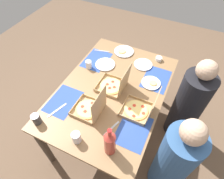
% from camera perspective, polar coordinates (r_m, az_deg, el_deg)
% --- Properties ---
extents(ground_plane, '(6.00, 6.00, 0.00)m').
position_cam_1_polar(ground_plane, '(2.54, -0.00, -11.22)').
color(ground_plane, brown).
extents(dining_table, '(1.49, 1.02, 0.76)m').
position_cam_1_polar(dining_table, '(2.00, -0.00, -1.98)').
color(dining_table, '#3F3328').
rests_on(dining_table, ground_plane).
extents(placemat_near_left, '(0.36, 0.26, 0.00)m').
position_cam_1_polar(placemat_near_left, '(2.25, -4.73, 8.95)').
color(placemat_near_left, '#2D4C9E').
rests_on(placemat_near_left, dining_table).
extents(placemat_near_right, '(0.36, 0.26, 0.00)m').
position_cam_1_polar(placemat_near_right, '(1.88, -14.52, -3.41)').
color(placemat_near_right, '#2D4C9E').
rests_on(placemat_near_right, dining_table).
extents(placemat_far_left, '(0.36, 0.26, 0.00)m').
position_cam_1_polar(placemat_far_left, '(2.07, 13.19, 3.13)').
color(placemat_far_left, '#2D4C9E').
rests_on(placemat_far_left, dining_table).
extents(placemat_far_right, '(0.36, 0.26, 0.00)m').
position_cam_1_polar(placemat_far_right, '(1.66, 6.46, -12.09)').
color(placemat_far_right, '#2D4C9E').
rests_on(placemat_far_right, dining_table).
extents(pizza_box_edge_far, '(0.26, 0.28, 0.29)m').
position_cam_1_polar(pizza_box_edge_far, '(1.73, 8.33, -5.85)').
color(pizza_box_edge_far, tan).
rests_on(pizza_box_edge_far, dining_table).
extents(pizza_box_corner_right, '(0.26, 0.29, 0.30)m').
position_cam_1_polar(pizza_box_corner_right, '(1.89, 0.56, 1.43)').
color(pizza_box_corner_right, tan).
rests_on(pizza_box_corner_right, dining_table).
extents(pizza_box_center, '(0.25, 0.26, 0.29)m').
position_cam_1_polar(pizza_box_center, '(1.73, -6.65, -5.61)').
color(pizza_box_center, tan).
rests_on(pizza_box_center, dining_table).
extents(plate_middle, '(0.20, 0.20, 0.03)m').
position_cam_1_polar(plate_middle, '(2.00, 11.74, 1.93)').
color(plate_middle, white).
rests_on(plate_middle, dining_table).
extents(plate_near_left, '(0.22, 0.22, 0.02)m').
position_cam_1_polar(plate_near_left, '(2.17, -2.07, 7.58)').
color(plate_near_left, white).
rests_on(plate_near_left, dining_table).
extents(plate_far_right, '(0.24, 0.24, 0.03)m').
position_cam_1_polar(plate_far_right, '(2.35, 3.56, 11.42)').
color(plate_far_right, white).
rests_on(plate_far_right, dining_table).
extents(plate_near_right, '(0.21, 0.21, 0.02)m').
position_cam_1_polar(plate_near_right, '(2.19, 9.39, 7.44)').
color(plate_near_right, white).
rests_on(plate_near_right, dining_table).
extents(soda_bottle, '(0.09, 0.09, 0.32)m').
position_cam_1_polar(soda_bottle, '(1.46, -0.66, -15.78)').
color(soda_bottle, '#B2382D').
rests_on(soda_bottle, dining_table).
extents(cup_dark, '(0.07, 0.07, 0.09)m').
position_cam_1_polar(cup_dark, '(2.12, -7.07, 7.52)').
color(cup_dark, silver).
rests_on(cup_dark, dining_table).
extents(cup_spare, '(0.08, 0.08, 0.10)m').
position_cam_1_polar(cup_spare, '(1.59, -10.74, -14.03)').
color(cup_spare, silver).
rests_on(cup_spare, dining_table).
extents(cup_clear_left, '(0.07, 0.07, 0.10)m').
position_cam_1_polar(cup_clear_left, '(1.77, -21.89, -8.29)').
color(cup_clear_left, '#333338').
rests_on(cup_clear_left, dining_table).
extents(condiment_bowl, '(0.08, 0.08, 0.04)m').
position_cam_1_polar(condiment_bowl, '(2.29, 13.95, 9.01)').
color(condiment_bowl, white).
rests_on(condiment_bowl, dining_table).
extents(fork_by_far_right, '(0.06, 0.19, 0.00)m').
position_cam_1_polar(fork_by_far_right, '(2.37, -3.08, 11.58)').
color(fork_by_far_right, '#B7B7BC').
rests_on(fork_by_far_right, dining_table).
extents(knife_by_near_right, '(0.20, 0.08, 0.00)m').
position_cam_1_polar(knife_by_near_right, '(1.83, -16.26, -6.02)').
color(knife_by_near_right, '#B7B7BC').
rests_on(knife_by_near_right, dining_table).
extents(fork_by_near_left, '(0.19, 0.07, 0.00)m').
position_cam_1_polar(fork_by_near_left, '(1.66, -0.17, -11.70)').
color(fork_by_near_left, '#B7B7BC').
rests_on(fork_by_near_left, dining_table).
extents(diner_left_seat, '(0.32, 0.32, 1.16)m').
position_cam_1_polar(diner_left_seat, '(2.25, 22.01, -4.57)').
color(diner_left_seat, black).
rests_on(diner_left_seat, ground_plane).
extents(diner_right_seat, '(0.32, 0.32, 1.15)m').
position_cam_1_polar(diner_right_seat, '(1.89, 18.13, -19.86)').
color(diner_right_seat, '#33598C').
rests_on(diner_right_seat, ground_plane).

